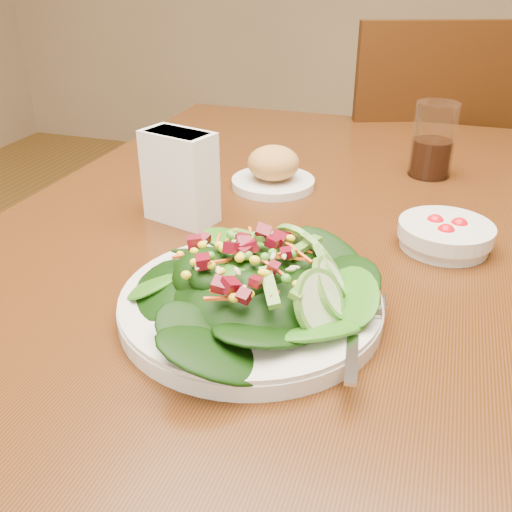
{
  "coord_description": "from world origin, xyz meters",
  "views": [
    {
      "loc": [
        0.21,
        -0.78,
        1.13
      ],
      "look_at": [
        0.03,
        -0.23,
        0.82
      ],
      "focal_mm": 40.0,
      "sensor_mm": 36.0,
      "label": 1
    }
  ],
  "objects": [
    {
      "name": "bread_plate",
      "position": [
        -0.06,
        0.15,
        0.78
      ],
      "size": [
        0.15,
        0.15,
        0.08
      ],
      "color": "silver",
      "rests_on": "dining_table"
    },
    {
      "name": "drinking_glass",
      "position": [
        0.2,
        0.3,
        0.81
      ],
      "size": [
        0.08,
        0.08,
        0.14
      ],
      "color": "silver",
      "rests_on": "dining_table"
    },
    {
      "name": "salad_plate",
      "position": [
        0.04,
        -0.25,
        0.78
      ],
      "size": [
        0.31,
        0.31,
        0.09
      ],
      "rotation": [
        0.0,
        0.0,
        -0.36
      ],
      "color": "silver",
      "rests_on": "dining_table"
    },
    {
      "name": "chair_far",
      "position": [
        0.15,
        0.86,
        0.52
      ],
      "size": [
        0.59,
        0.59,
        0.99
      ],
      "rotation": [
        0.0,
        0.0,
        3.5
      ],
      "color": "#321507",
      "rests_on": "ground_plane"
    },
    {
      "name": "napkin_holder",
      "position": [
        -0.16,
        -0.03,
        0.82
      ],
      "size": [
        0.12,
        0.09,
        0.14
      ],
      "rotation": [
        0.0,
        0.0,
        -0.27
      ],
      "color": "white",
      "rests_on": "dining_table"
    },
    {
      "name": "tomato_bowl",
      "position": [
        0.24,
        -0.0,
        0.77
      ],
      "size": [
        0.13,
        0.13,
        0.04
      ],
      "color": "silver",
      "rests_on": "dining_table"
    },
    {
      "name": "dining_table",
      "position": [
        0.0,
        0.0,
        0.65
      ],
      "size": [
        0.9,
        1.4,
        0.75
      ],
      "color": "#4F2513",
      "rests_on": "ground_plane"
    }
  ]
}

